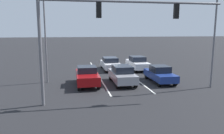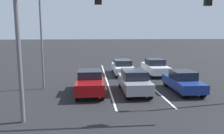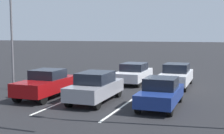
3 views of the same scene
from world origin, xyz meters
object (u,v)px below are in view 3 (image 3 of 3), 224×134
object	(u,v)px
car_navy_leftlane_front	(161,93)
car_silver_midlane_second	(134,73)
street_lamp_right_shoulder	(14,11)
car_gray_midlane_front	(95,87)
car_maroon_rightlane_front	(46,84)
car_white_leftlane_second	(176,75)

from	to	relation	value
car_navy_leftlane_front	car_silver_midlane_second	xyz separation A→B (m)	(3.37, -6.86, 0.01)
street_lamp_right_shoulder	car_gray_midlane_front	bearing A→B (deg)	165.50
car_maroon_rightlane_front	street_lamp_right_shoulder	bearing A→B (deg)	-25.62
car_silver_midlane_second	car_white_leftlane_second	xyz separation A→B (m)	(-3.19, 0.54, 0.05)
car_navy_leftlane_front	car_gray_midlane_front	distance (m)	3.52
car_navy_leftlane_front	car_maroon_rightlane_front	size ratio (longest dim) A/B	0.96
car_navy_leftlane_front	car_silver_midlane_second	size ratio (longest dim) A/B	0.94
car_navy_leftlane_front	car_maroon_rightlane_front	xyz separation A→B (m)	(6.60, -0.12, 0.07)
car_navy_leftlane_front	car_maroon_rightlane_front	world-z (taller)	car_maroon_rightlane_front
car_white_leftlane_second	car_maroon_rightlane_front	bearing A→B (deg)	44.01
car_white_leftlane_second	car_gray_midlane_front	bearing A→B (deg)	61.99
car_navy_leftlane_front	car_white_leftlane_second	world-z (taller)	car_white_leftlane_second
car_gray_midlane_front	car_white_leftlane_second	xyz separation A→B (m)	(-3.34, -6.29, -0.03)
car_maroon_rightlane_front	car_silver_midlane_second	distance (m)	7.48
car_navy_leftlane_front	car_maroon_rightlane_front	distance (m)	6.60
car_maroon_rightlane_front	car_white_leftlane_second	size ratio (longest dim) A/B	0.97
car_navy_leftlane_front	car_white_leftlane_second	bearing A→B (deg)	-88.36
car_navy_leftlane_front	car_silver_midlane_second	distance (m)	7.64
car_maroon_rightlane_front	car_navy_leftlane_front	bearing A→B (deg)	178.97
car_gray_midlane_front	car_silver_midlane_second	xyz separation A→B (m)	(-0.16, -6.83, -0.07)
car_navy_leftlane_front	street_lamp_right_shoulder	bearing A→B (deg)	-9.60
car_maroon_rightlane_front	street_lamp_right_shoulder	world-z (taller)	street_lamp_right_shoulder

